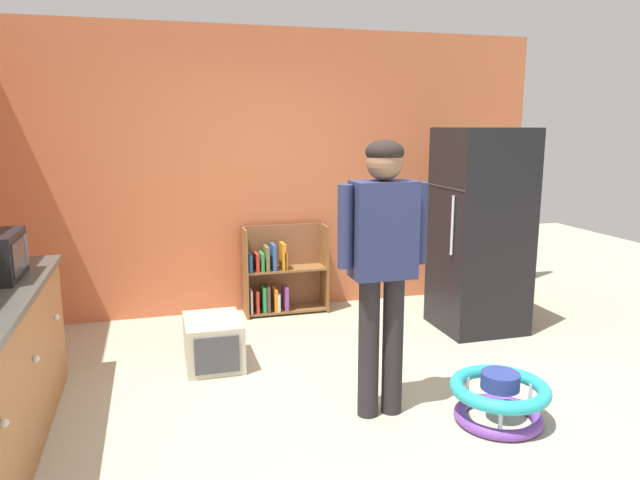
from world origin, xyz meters
name	(u,v)px	position (x,y,z in m)	size (l,w,h in m)	color
ground_plane	(363,410)	(0.00, 0.00, 0.00)	(12.00, 12.00, 0.00)	#B1AC93
back_wall	(284,172)	(0.00, 2.33, 1.35)	(5.20, 0.06, 2.70)	#CD6A41
refrigerator	(480,231)	(1.52, 1.22, 0.89)	(0.73, 0.68, 1.78)	black
bookshelf	(279,275)	(-0.10, 2.14, 0.37)	(0.80, 0.28, 0.85)	brown
standing_person	(383,252)	(0.09, -0.06, 1.05)	(0.57, 0.23, 1.72)	#262224
baby_walker	(499,398)	(0.75, -0.37, 0.16)	(0.60, 0.60, 0.32)	purple
pet_carrier	(213,342)	(-0.85, 1.01, 0.18)	(0.42, 0.55, 0.36)	beige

